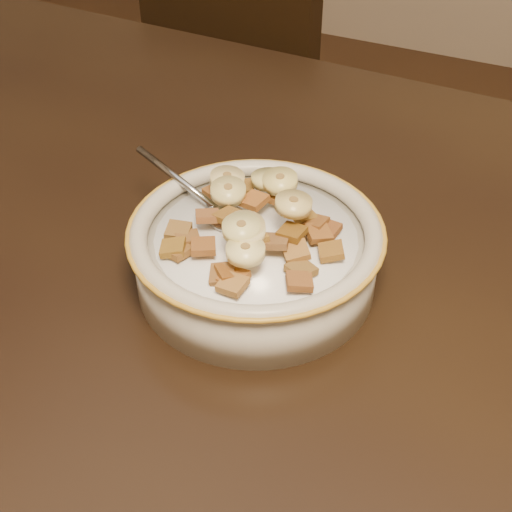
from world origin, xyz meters
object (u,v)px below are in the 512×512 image
at_px(table, 54,225).
at_px(cereal_bowl, 256,260).
at_px(chair, 186,172).
at_px(spoon, 228,217).

height_order(table, cereal_bowl, cereal_bowl).
bearing_deg(chair, spoon, -44.66).
distance_m(table, cereal_bowl, 0.24).
bearing_deg(spoon, table, -71.68).
xyz_separation_m(table, chair, (-0.16, 0.52, -0.29)).
height_order(chair, cereal_bowl, chair).
xyz_separation_m(chair, spoon, (0.36, -0.52, 0.36)).
bearing_deg(cereal_bowl, spoon, 161.72).
xyz_separation_m(chair, cereal_bowl, (0.40, -0.53, 0.33)).
height_order(table, spoon, spoon).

